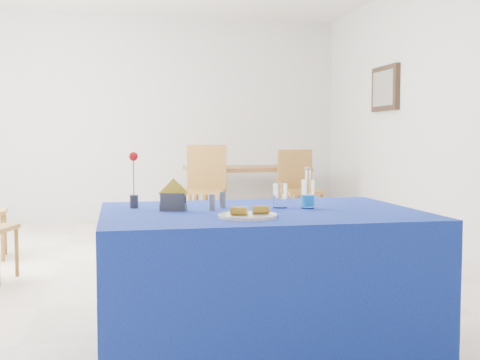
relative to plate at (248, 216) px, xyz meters
name	(u,v)px	position (x,y,z in m)	size (l,w,h in m)	color
floor	(190,273)	(-0.01, 2.22, -0.77)	(7.00, 7.00, 0.00)	beige
room_shell	(189,62)	(-0.01, 2.22, 0.98)	(7.00, 7.00, 7.00)	silver
picture_frame	(385,88)	(2.46, 3.82, 0.93)	(0.06, 0.64, 0.52)	black
picture_art	(383,88)	(2.44, 3.82, 0.93)	(0.02, 0.52, 0.40)	#998C66
plate	(248,216)	(0.00, 0.00, 0.00)	(0.28, 0.28, 0.01)	silver
drinking_glass	(280,195)	(0.25, 0.35, 0.06)	(0.08, 0.08, 0.13)	white
salt_shaker	(212,202)	(-0.12, 0.30, 0.04)	(0.03, 0.03, 0.09)	slate
pepper_shaker	(222,200)	(-0.05, 0.41, 0.04)	(0.03, 0.03, 0.09)	#5D5E62
blue_table	(260,284)	(0.12, 0.26, -0.39)	(1.60, 1.10, 0.76)	navy
water_bottle	(308,195)	(0.39, 0.30, 0.06)	(0.07, 0.07, 0.21)	white
napkin_holder	(173,201)	(-0.31, 0.33, 0.04)	(0.15, 0.09, 0.17)	#3C3C41
rose_vase	(134,181)	(-0.51, 0.49, 0.13)	(0.05, 0.05, 0.30)	#26262B
oak_table	(246,172)	(1.05, 4.98, -0.09)	(1.55, 1.03, 0.76)	#99612C
chair_bg_left	(205,183)	(0.42, 4.24, -0.16)	(0.58, 0.58, 1.05)	brown
chair_bg_right	(298,184)	(1.55, 4.26, -0.20)	(0.48, 0.48, 0.99)	brown
banana_pieces	(250,210)	(0.01, -0.01, 0.03)	(0.19, 0.08, 0.04)	gold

